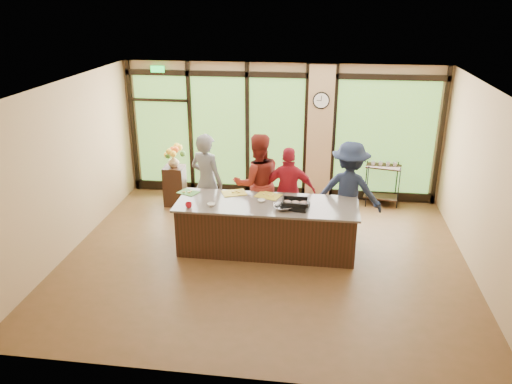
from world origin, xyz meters
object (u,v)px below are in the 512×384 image
(roasting_pan, at_px, (295,206))
(flower_stand, at_px, (175,186))
(cook_left, at_px, (207,182))
(bar_cart, at_px, (382,179))
(island_base, at_px, (267,228))
(cook_right, at_px, (349,191))

(roasting_pan, height_order, flower_stand, roasting_pan)
(cook_left, relative_size, bar_cart, 1.94)
(island_base, bearing_deg, bar_cart, 47.34)
(island_base, relative_size, flower_stand, 3.56)
(cook_right, height_order, flower_stand, cook_right)
(cook_left, distance_m, roasting_pan, 1.99)
(cook_right, bearing_deg, bar_cart, -101.17)
(roasting_pan, relative_size, flower_stand, 0.52)
(cook_left, distance_m, bar_cart, 3.91)
(cook_right, bearing_deg, roasting_pan, 55.47)
(cook_left, relative_size, roasting_pan, 4.30)
(cook_left, height_order, flower_stand, cook_left)
(island_base, xyz_separation_m, flower_stand, (-2.24, 1.85, -0.00))
(island_base, relative_size, bar_cart, 3.12)
(flower_stand, bearing_deg, cook_left, -49.09)
(island_base, distance_m, roasting_pan, 0.74)
(cook_left, distance_m, flower_stand, 1.54)
(island_base, height_order, flower_stand, island_base)
(cook_left, bearing_deg, cook_right, -156.97)
(island_base, xyz_separation_m, bar_cart, (2.26, 2.45, 0.16))
(cook_left, relative_size, cook_right, 1.02)
(island_base, bearing_deg, cook_right, 25.92)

